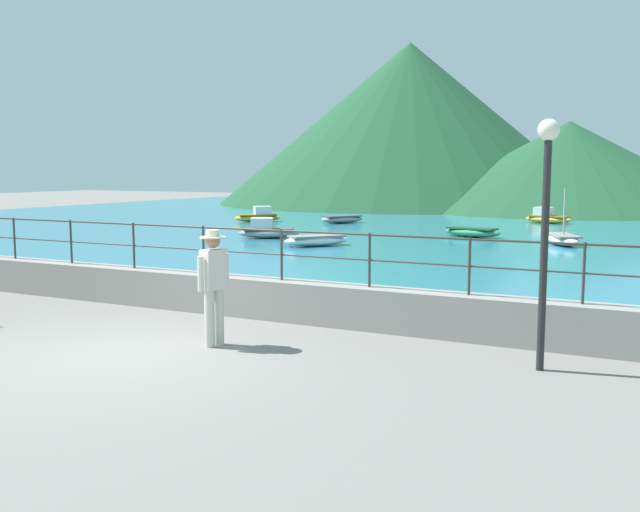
# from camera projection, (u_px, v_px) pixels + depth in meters

# --- Properties ---
(ground_plane) EXTENTS (120.00, 120.00, 0.00)m
(ground_plane) POSITION_uv_depth(u_px,v_px,m) (120.00, 355.00, 10.26)
(ground_plane) COLOR slate
(promenade_wall) EXTENTS (20.00, 0.56, 0.70)m
(promenade_wall) POSITION_uv_depth(u_px,v_px,m) (242.00, 296.00, 13.05)
(promenade_wall) COLOR gray
(promenade_wall) RESTS_ON ground
(railing) EXTENTS (18.44, 0.04, 0.90)m
(railing) POSITION_uv_depth(u_px,v_px,m) (241.00, 243.00, 12.93)
(railing) COLOR #383330
(railing) RESTS_ON promenade_wall
(lake_water) EXTENTS (64.00, 44.32, 0.06)m
(lake_water) POSITION_uv_depth(u_px,v_px,m) (510.00, 226.00, 33.14)
(lake_water) COLOR teal
(lake_water) RESTS_ON ground
(hill_main) EXTENTS (28.72, 28.72, 12.03)m
(hill_main) POSITION_uv_depth(u_px,v_px,m) (409.00, 124.00, 54.06)
(hill_main) COLOR #1E4C2D
(hill_main) RESTS_ON ground
(hill_secondary) EXTENTS (21.00, 21.00, 5.66)m
(hill_secondary) POSITION_uv_depth(u_px,v_px,m) (568.00, 166.00, 45.64)
(hill_secondary) COLOR #1E4C2D
(hill_secondary) RESTS_ON ground
(person_walking) EXTENTS (0.38, 0.55, 1.75)m
(person_walking) POSITION_uv_depth(u_px,v_px,m) (214.00, 282.00, 10.68)
(person_walking) COLOR beige
(person_walking) RESTS_ON ground
(lamp_post) EXTENTS (0.28, 0.28, 3.28)m
(lamp_post) POSITION_uv_depth(u_px,v_px,m) (546.00, 204.00, 9.23)
(lamp_post) COLOR #232326
(lamp_post) RESTS_ON ground
(boat_0) EXTENTS (2.00, 2.42, 0.36)m
(boat_0) POSITION_uv_depth(u_px,v_px,m) (342.00, 219.00, 34.50)
(boat_0) COLOR gray
(boat_0) RESTS_ON lake_water
(boat_1) EXTENTS (2.46, 1.51, 0.76)m
(boat_1) POSITION_uv_depth(u_px,v_px,m) (547.00, 218.00, 34.44)
(boat_1) COLOR gold
(boat_1) RESTS_ON lake_water
(boat_2) EXTENTS (2.32, 2.20, 0.76)m
(boat_2) POSITION_uv_depth(u_px,v_px,m) (258.00, 216.00, 35.39)
(boat_2) COLOR gold
(boat_2) RESTS_ON lake_water
(boat_3) EXTENTS (2.44, 1.40, 0.36)m
(boat_3) POSITION_uv_depth(u_px,v_px,m) (472.00, 232.00, 27.41)
(boat_3) COLOR #338C59
(boat_3) RESTS_ON lake_water
(boat_4) EXTENTS (2.46, 1.81, 0.76)m
(boat_4) POSITION_uv_depth(u_px,v_px,m) (267.00, 231.00, 26.98)
(boat_4) COLOR gray
(boat_4) RESTS_ON lake_water
(boat_5) EXTENTS (1.80, 2.46, 1.92)m
(boat_5) POSITION_uv_depth(u_px,v_px,m) (562.00, 239.00, 24.57)
(boat_5) COLOR white
(boat_5) RESTS_ON lake_water
(boat_6) EXTENTS (2.15, 2.35, 0.36)m
(boat_6) POSITION_uv_depth(u_px,v_px,m) (316.00, 240.00, 24.25)
(boat_6) COLOR white
(boat_6) RESTS_ON lake_water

